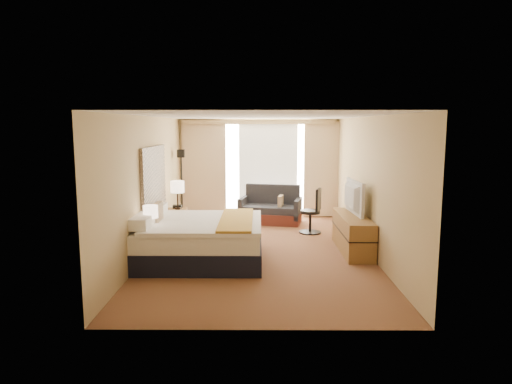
{
  "coord_description": "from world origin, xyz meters",
  "views": [
    {
      "loc": [
        -0.01,
        -8.67,
        2.43
      ],
      "look_at": [
        -0.06,
        0.4,
        1.1
      ],
      "focal_mm": 32.0,
      "sensor_mm": 36.0,
      "label": 1
    }
  ],
  "objects_px": {
    "nightstand_left": "(151,252)",
    "desk_chair": "(313,213)",
    "lamp_left": "(151,212)",
    "floor_lamp": "(181,172)",
    "lamp_right": "(177,187)",
    "bed": "(200,239)",
    "nightstand_right": "(176,221)",
    "television": "(349,197)",
    "loveseat": "(271,210)",
    "media_dresser": "(353,233)"
  },
  "relations": [
    {
      "from": "floor_lamp",
      "to": "lamp_left",
      "type": "bearing_deg",
      "value": -89.28
    },
    {
      "from": "floor_lamp",
      "to": "lamp_left",
      "type": "relative_size",
      "value": 3.51
    },
    {
      "from": "media_dresser",
      "to": "desk_chair",
      "type": "height_order",
      "value": "desk_chair"
    },
    {
      "from": "media_dresser",
      "to": "television",
      "type": "bearing_deg",
      "value": 102.48
    },
    {
      "from": "loveseat",
      "to": "floor_lamp",
      "type": "relative_size",
      "value": 0.89
    },
    {
      "from": "nightstand_right",
      "to": "media_dresser",
      "type": "height_order",
      "value": "media_dresser"
    },
    {
      "from": "media_dresser",
      "to": "bed",
      "type": "xyz_separation_m",
      "value": [
        -2.89,
        -0.65,
        0.04
      ]
    },
    {
      "from": "lamp_left",
      "to": "lamp_right",
      "type": "distance_m",
      "value": 2.49
    },
    {
      "from": "nightstand_left",
      "to": "lamp_left",
      "type": "bearing_deg",
      "value": 70.82
    },
    {
      "from": "floor_lamp",
      "to": "television",
      "type": "bearing_deg",
      "value": -31.21
    },
    {
      "from": "nightstand_left",
      "to": "desk_chair",
      "type": "distance_m",
      "value": 4.01
    },
    {
      "from": "nightstand_left",
      "to": "lamp_left",
      "type": "distance_m",
      "value": 0.68
    },
    {
      "from": "bed",
      "to": "nightstand_right",
      "type": "bearing_deg",
      "value": 111.05
    },
    {
      "from": "bed",
      "to": "lamp_left",
      "type": "xyz_separation_m",
      "value": [
        -0.79,
        -0.36,
        0.57
      ]
    },
    {
      "from": "lamp_right",
      "to": "desk_chair",
      "type": "bearing_deg",
      "value": 0.21
    },
    {
      "from": "television",
      "to": "media_dresser",
      "type": "bearing_deg",
      "value": -170.99
    },
    {
      "from": "nightstand_right",
      "to": "lamp_right",
      "type": "relative_size",
      "value": 0.85
    },
    {
      "from": "desk_chair",
      "to": "loveseat",
      "type": "bearing_deg",
      "value": 147.41
    },
    {
      "from": "bed",
      "to": "lamp_left",
      "type": "height_order",
      "value": "lamp_left"
    },
    {
      "from": "nightstand_left",
      "to": "lamp_right",
      "type": "height_order",
      "value": "lamp_right"
    },
    {
      "from": "nightstand_left",
      "to": "nightstand_right",
      "type": "xyz_separation_m",
      "value": [
        0.0,
        2.5,
        0.0
      ]
    },
    {
      "from": "nightstand_left",
      "to": "floor_lamp",
      "type": "height_order",
      "value": "floor_lamp"
    },
    {
      "from": "nightstand_right",
      "to": "lamp_left",
      "type": "xyz_separation_m",
      "value": [
        0.01,
        -2.46,
        0.68
      ]
    },
    {
      "from": "nightstand_left",
      "to": "nightstand_right",
      "type": "distance_m",
      "value": 2.5
    },
    {
      "from": "lamp_left",
      "to": "television",
      "type": "xyz_separation_m",
      "value": [
        3.64,
        1.24,
        0.07
      ]
    },
    {
      "from": "lamp_right",
      "to": "television",
      "type": "xyz_separation_m",
      "value": [
        3.61,
        -1.25,
        -0.02
      ]
    },
    {
      "from": "floor_lamp",
      "to": "lamp_right",
      "type": "xyz_separation_m",
      "value": [
        0.07,
        -0.98,
        -0.26
      ]
    },
    {
      "from": "nightstand_right",
      "to": "floor_lamp",
      "type": "height_order",
      "value": "floor_lamp"
    },
    {
      "from": "media_dresser",
      "to": "floor_lamp",
      "type": "distance_m",
      "value": 4.57
    },
    {
      "from": "nightstand_right",
      "to": "floor_lamp",
      "type": "bearing_deg",
      "value": 91.71
    },
    {
      "from": "floor_lamp",
      "to": "lamp_right",
      "type": "height_order",
      "value": "floor_lamp"
    },
    {
      "from": "bed",
      "to": "television",
      "type": "distance_m",
      "value": 3.04
    },
    {
      "from": "nightstand_left",
      "to": "desk_chair",
      "type": "height_order",
      "value": "desk_chair"
    },
    {
      "from": "media_dresser",
      "to": "lamp_left",
      "type": "height_order",
      "value": "lamp_left"
    },
    {
      "from": "nightstand_left",
      "to": "bed",
      "type": "distance_m",
      "value": 0.91
    },
    {
      "from": "media_dresser",
      "to": "floor_lamp",
      "type": "relative_size",
      "value": 0.97
    },
    {
      "from": "loveseat",
      "to": "nightstand_right",
      "type": "bearing_deg",
      "value": -139.08
    },
    {
      "from": "media_dresser",
      "to": "lamp_right",
      "type": "relative_size",
      "value": 2.78
    },
    {
      "from": "nightstand_left",
      "to": "television",
      "type": "xyz_separation_m",
      "value": [
        3.65,
        1.28,
        0.76
      ]
    },
    {
      "from": "media_dresser",
      "to": "floor_lamp",
      "type": "bearing_deg",
      "value": 146.64
    },
    {
      "from": "lamp_right",
      "to": "television",
      "type": "bearing_deg",
      "value": -19.09
    },
    {
      "from": "nightstand_right",
      "to": "desk_chair",
      "type": "bearing_deg",
      "value": 0.71
    },
    {
      "from": "nightstand_right",
      "to": "media_dresser",
      "type": "bearing_deg",
      "value": -21.4
    },
    {
      "from": "lamp_left",
      "to": "lamp_right",
      "type": "bearing_deg",
      "value": 89.47
    },
    {
      "from": "nightstand_left",
      "to": "bed",
      "type": "relative_size",
      "value": 0.25
    },
    {
      "from": "floor_lamp",
      "to": "desk_chair",
      "type": "height_order",
      "value": "floor_lamp"
    },
    {
      "from": "nightstand_left",
      "to": "media_dresser",
      "type": "relative_size",
      "value": 0.31
    },
    {
      "from": "bed",
      "to": "lamp_left",
      "type": "bearing_deg",
      "value": -155.57
    },
    {
      "from": "media_dresser",
      "to": "television",
      "type": "relative_size",
      "value": 1.56
    },
    {
      "from": "nightstand_left",
      "to": "bed",
      "type": "height_order",
      "value": "bed"
    }
  ]
}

